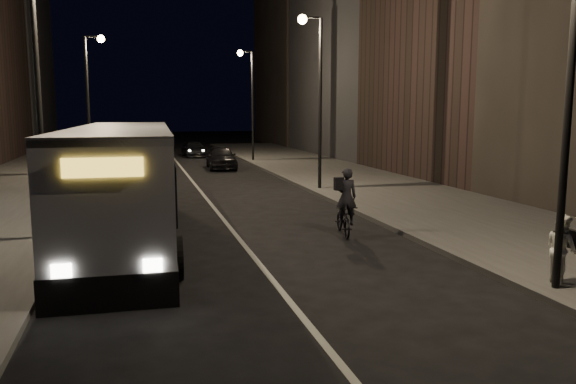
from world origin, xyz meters
TOP-DOWN VIEW (x-y plane):
  - ground at (0.00, 0.00)m, footprint 180.00×180.00m
  - sidewalk_right at (8.50, 14.00)m, footprint 7.00×70.00m
  - sidewalk_left at (-8.50, 14.00)m, footprint 7.00×70.00m
  - building_row_right at (16.00, 27.50)m, footprint 8.00×61.00m
  - streetlight_right_near at (5.33, -4.00)m, footprint 1.20×0.44m
  - streetlight_right_mid at (5.33, 12.00)m, footprint 1.20×0.44m
  - streetlight_right_far at (5.33, 28.00)m, footprint 1.20×0.44m
  - streetlight_left_near at (-5.33, 4.00)m, footprint 1.20×0.44m
  - streetlight_left_far at (-5.33, 22.00)m, footprint 1.20×0.44m
  - city_bus at (-3.33, 3.71)m, footprint 3.34×12.78m
  - cyclist_on_bicycle at (3.29, 2.57)m, footprint 0.94×1.94m
  - pedestrian_woman at (5.93, -3.73)m, footprint 0.65×0.80m
  - car_near at (2.52, 23.63)m, footprint 2.02×4.59m
  - car_mid at (-1.23, 29.88)m, footprint 1.44×3.86m
  - car_far at (1.77, 34.08)m, footprint 1.97×4.36m

SIDE VIEW (x-z plane):
  - ground at x=0.00m, z-range 0.00..0.00m
  - sidewalk_right at x=8.50m, z-range 0.00..0.16m
  - sidewalk_left at x=-8.50m, z-range 0.00..0.16m
  - car_far at x=1.77m, z-range 0.00..1.24m
  - car_mid at x=-1.23m, z-range 0.00..1.26m
  - cyclist_on_bicycle at x=3.29m, z-range -0.36..1.79m
  - car_near at x=2.52m, z-range 0.00..1.54m
  - pedestrian_woman at x=5.93m, z-range 0.16..1.69m
  - city_bus at x=-3.33m, z-range 0.15..3.57m
  - streetlight_right_near at x=5.33m, z-range 1.30..9.42m
  - streetlight_right_mid at x=5.33m, z-range 1.30..9.42m
  - streetlight_right_far at x=5.33m, z-range 1.30..9.42m
  - streetlight_left_near at x=-5.33m, z-range 1.30..9.42m
  - streetlight_left_far at x=-5.33m, z-range 1.30..9.42m
  - building_row_right at x=16.00m, z-range 0.00..21.00m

